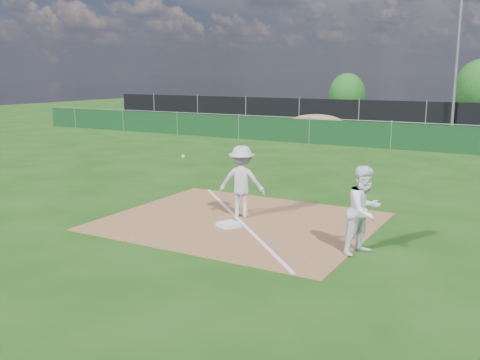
% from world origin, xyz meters
% --- Properties ---
extents(ground, '(90.00, 90.00, 0.00)m').
position_xyz_m(ground, '(0.00, 10.00, 0.00)').
color(ground, '#19410E').
rests_on(ground, ground).
extents(infield_dirt, '(6.00, 5.00, 0.02)m').
position_xyz_m(infield_dirt, '(0.00, 1.00, 0.01)').
color(infield_dirt, brown).
rests_on(infield_dirt, ground).
extents(foul_line, '(5.01, 5.01, 0.01)m').
position_xyz_m(foul_line, '(0.00, 1.00, 0.03)').
color(foul_line, white).
rests_on(foul_line, infield_dirt).
extents(green_fence, '(44.00, 0.05, 1.20)m').
position_xyz_m(green_fence, '(0.00, 15.00, 0.60)').
color(green_fence, black).
rests_on(green_fence, ground).
extents(dirt_mound, '(3.38, 2.60, 1.17)m').
position_xyz_m(dirt_mound, '(-5.00, 18.50, 0.58)').
color(dirt_mound, olive).
rests_on(dirt_mound, ground).
extents(black_fence, '(46.00, 0.04, 1.80)m').
position_xyz_m(black_fence, '(0.00, 23.00, 0.90)').
color(black_fence, black).
rests_on(black_fence, ground).
extents(parking_lot, '(46.00, 9.00, 0.01)m').
position_xyz_m(parking_lot, '(0.00, 28.00, 0.01)').
color(parking_lot, black).
rests_on(parking_lot, ground).
extents(light_pole, '(0.16, 0.16, 8.00)m').
position_xyz_m(light_pole, '(1.50, 22.70, 4.00)').
color(light_pole, slate).
rests_on(light_pole, ground).
extents(first_base, '(0.55, 0.55, 0.09)m').
position_xyz_m(first_base, '(0.01, 0.48, 0.06)').
color(first_base, white).
rests_on(first_base, infield_dirt).
extents(play_at_first, '(2.23, 0.95, 1.72)m').
position_xyz_m(play_at_first, '(-0.16, 1.38, 0.88)').
color(play_at_first, silver).
rests_on(play_at_first, infield_dirt).
extents(runner, '(0.93, 1.03, 1.72)m').
position_xyz_m(runner, '(3.16, 0.22, 0.86)').
color(runner, white).
rests_on(runner, ground).
extents(car_left, '(4.55, 1.99, 1.53)m').
position_xyz_m(car_left, '(-6.22, 27.12, 0.77)').
color(car_left, '#979B9E').
rests_on(car_left, parking_lot).
extents(car_mid, '(4.89, 2.63, 1.53)m').
position_xyz_m(car_mid, '(0.77, 27.62, 0.78)').
color(car_mid, black).
rests_on(car_mid, parking_lot).
extents(tree_left, '(2.88, 2.88, 3.42)m').
position_xyz_m(tree_left, '(-7.84, 32.13, 1.76)').
color(tree_left, '#382316').
rests_on(tree_left, ground).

